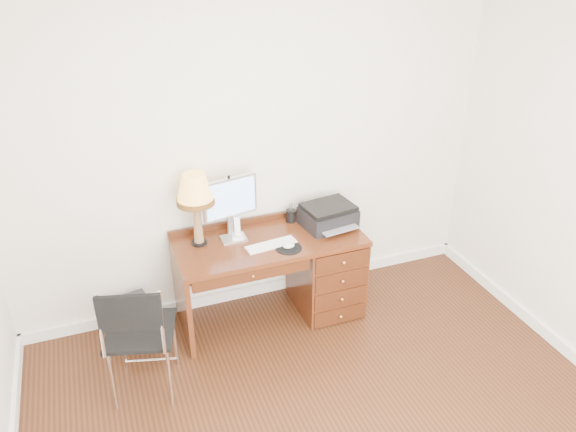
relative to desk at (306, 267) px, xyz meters
name	(u,v)px	position (x,y,z in m)	size (l,w,h in m)	color
room_shell	(304,370)	(-0.32, -0.77, -0.36)	(4.00, 4.00, 4.00)	silver
desk	(306,267)	(0.00, 0.00, 0.00)	(1.50, 0.67, 0.75)	#532411
monitor	(231,201)	(-0.59, 0.13, 0.66)	(0.45, 0.18, 0.52)	silver
keyboard	(271,245)	(-0.34, -0.10, 0.34)	(0.40, 0.12, 0.02)	white
mouse_pad	(289,247)	(-0.23, -0.19, 0.35)	(0.20, 0.20, 0.04)	black
printer	(328,215)	(0.21, 0.05, 0.43)	(0.46, 0.38, 0.18)	black
leg_lamp	(195,193)	(-0.86, 0.13, 0.77)	(0.29, 0.29, 0.60)	black
phone	(237,233)	(-0.56, 0.09, 0.39)	(0.10, 0.10, 0.19)	white
pen_cup	(291,216)	(-0.05, 0.22, 0.39)	(0.08, 0.08, 0.10)	black
chair	(141,329)	(-1.42, -0.54, 0.17)	(0.55, 0.56, 0.96)	black
equipment_box	(133,321)	(-1.44, 0.10, -0.24)	(0.30, 0.30, 0.35)	black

